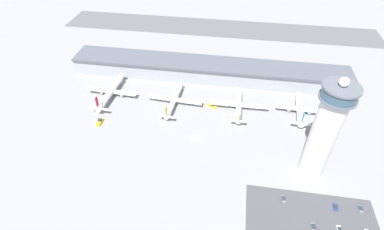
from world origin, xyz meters
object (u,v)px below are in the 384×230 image
service_truck_catering (100,122)px  car_blue_compact (339,230)px  car_green_van (284,199)px  control_tower (325,130)px  airplane_gate_charlie (239,105)px  car_red_hatchback (314,227)px  airplane_gate_bravo (174,100)px  car_yellow_taxi (360,209)px  airplane_gate_alpha (111,91)px  airplane_gate_delta (300,109)px  service_truck_baggage (318,142)px  service_truck_fuel (212,106)px  car_silver_sedan (336,207)px

service_truck_catering → car_blue_compact: (143.04, -55.36, -0.49)m
car_green_van → service_truck_catering: bearing=160.4°
control_tower → service_truck_catering: (-134.33, 18.77, -29.72)m
airplane_gate_charlie → car_red_hatchback: airplane_gate_charlie is taller
airplane_gate_bravo → car_blue_compact: 128.31m
car_yellow_taxi → car_blue_compact: bearing=-133.7°
airplane_gate_alpha → airplane_gate_delta: airplane_gate_alpha is taller
airplane_gate_charlie → service_truck_catering: bearing=-162.2°
airplane_gate_delta → airplane_gate_charlie: bearing=-177.4°
service_truck_baggage → car_red_hatchback: bearing=-100.6°
service_truck_baggage → car_yellow_taxi: (14.00, -44.95, -0.49)m
service_truck_catering → airplane_gate_bravo: bearing=31.5°
airplane_gate_alpha → car_red_hatchback: 159.05m
service_truck_catering → car_yellow_taxi: service_truck_catering is taller
airplane_gate_alpha → service_truck_baggage: airplane_gate_alpha is taller
control_tower → airplane_gate_charlie: (-42.71, 48.11, -26.77)m
service_truck_fuel → car_blue_compact: bearing=-50.4°
service_truck_fuel → car_silver_sedan: size_ratio=1.87×
control_tower → car_blue_compact: 48.24m
car_yellow_taxi → car_blue_compact: 18.75m
airplane_gate_alpha → service_truck_catering: airplane_gate_alpha is taller
airplane_gate_delta → car_silver_sedan: 74.70m
service_truck_baggage → car_red_hatchback: 60.02m
control_tower → car_green_van: control_tower is taller
airplane_gate_charlie → airplane_gate_delta: airplane_gate_delta is taller
control_tower → airplane_gate_alpha: (-137.12, 48.87, -26.27)m
control_tower → service_truck_catering: size_ratio=8.94×
control_tower → car_yellow_taxi: control_tower is taller
airplane_gate_charlie → airplane_gate_delta: (41.76, 1.93, 0.21)m
service_truck_fuel → airplane_gate_charlie: bearing=-0.7°
airplane_gate_delta → car_yellow_taxi: (22.61, -73.06, -3.64)m
control_tower → car_yellow_taxi: (21.66, -23.02, -30.21)m
control_tower → car_yellow_taxi: 43.73m
car_blue_compact → car_green_van: (-25.14, 13.36, 0.07)m
airplane_gate_delta → car_blue_compact: (9.66, -86.62, -3.64)m
service_truck_fuel → car_red_hatchback: service_truck_fuel is taller
airplane_gate_alpha → car_yellow_taxi: airplane_gate_alpha is taller
service_truck_baggage → car_green_van: bearing=-118.1°
airplane_gate_alpha → airplane_gate_bravo: (48.31, -2.15, -0.26)m
car_green_van → airplane_gate_delta: bearing=78.1°
control_tower → airplane_gate_charlie: size_ratio=1.50×
car_red_hatchback → car_silver_sedan: 18.38m
airplane_gate_charlie → service_truck_baggage: airplane_gate_charlie is taller
car_green_van → car_yellow_taxi: bearing=0.3°
car_yellow_taxi → car_green_van: (-38.09, -0.20, 0.08)m
airplane_gate_charlie → car_blue_compact: (51.42, -84.69, -3.43)m
control_tower → service_truck_catering: 138.85m
control_tower → airplane_gate_bravo: 103.79m
car_red_hatchback → control_tower: bearing=84.9°
airplane_gate_bravo → airplane_gate_delta: airplane_gate_delta is taller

